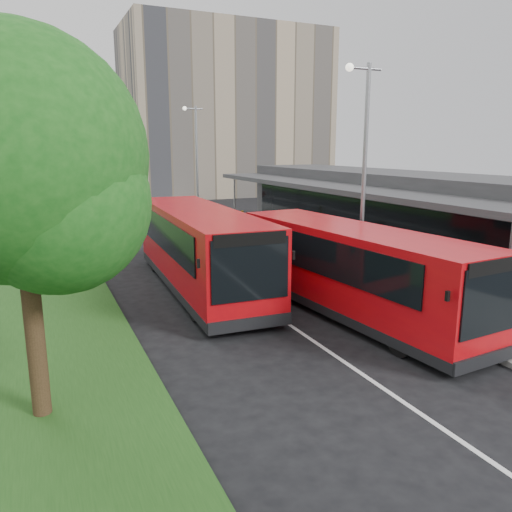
{
  "coord_description": "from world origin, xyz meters",
  "views": [
    {
      "loc": [
        -6.8,
        -13.03,
        5.29
      ],
      "look_at": [
        0.29,
        2.83,
        1.5
      ],
      "focal_mm": 35.0,
      "sensor_mm": 36.0,
      "label": 1
    }
  ],
  "objects_px": {
    "lamp_post_near": "(363,164)",
    "bus_main": "(352,271)",
    "bus_second": "(200,249)",
    "car_near": "(127,196)",
    "tree_near": "(18,174)",
    "tree_mid": "(23,155)",
    "car_far": "(90,191)",
    "litter_bin": "(292,237)",
    "bollard": "(242,219)",
    "lamp_post_far": "(196,156)",
    "tree_far": "(25,154)"
  },
  "relations": [
    {
      "from": "tree_far",
      "to": "bollard",
      "type": "bearing_deg",
      "value": -19.27
    },
    {
      "from": "bus_main",
      "to": "car_near",
      "type": "relative_size",
      "value": 2.89
    },
    {
      "from": "tree_near",
      "to": "bus_main",
      "type": "relative_size",
      "value": 0.73
    },
    {
      "from": "tree_far",
      "to": "litter_bin",
      "type": "distance_m",
      "value": 17.3
    },
    {
      "from": "lamp_post_far",
      "to": "litter_bin",
      "type": "bearing_deg",
      "value": -83.22
    },
    {
      "from": "tree_near",
      "to": "bus_main",
      "type": "height_order",
      "value": "tree_near"
    },
    {
      "from": "lamp_post_near",
      "to": "bus_main",
      "type": "xyz_separation_m",
      "value": [
        -1.84,
        -2.25,
        -3.26
      ]
    },
    {
      "from": "tree_far",
      "to": "lamp_post_far",
      "type": "height_order",
      "value": "lamp_post_far"
    },
    {
      "from": "bus_main",
      "to": "bollard",
      "type": "relative_size",
      "value": 9.01
    },
    {
      "from": "bus_second",
      "to": "car_near",
      "type": "relative_size",
      "value": 3.07
    },
    {
      "from": "car_far",
      "to": "bollard",
      "type": "bearing_deg",
      "value": -101.07
    },
    {
      "from": "lamp_post_near",
      "to": "bollard",
      "type": "distance_m",
      "value": 15.28
    },
    {
      "from": "lamp_post_near",
      "to": "bollard",
      "type": "height_order",
      "value": "lamp_post_near"
    },
    {
      "from": "lamp_post_near",
      "to": "car_near",
      "type": "xyz_separation_m",
      "value": [
        -2.4,
        35.27,
        -4.12
      ]
    },
    {
      "from": "lamp_post_near",
      "to": "bus_second",
      "type": "xyz_separation_m",
      "value": [
        -5.36,
        2.59,
        -3.16
      ]
    },
    {
      "from": "bus_main",
      "to": "bollard",
      "type": "distance_m",
      "value": 17.25
    },
    {
      "from": "tree_mid",
      "to": "car_far",
      "type": "distance_m",
      "value": 36.86
    },
    {
      "from": "litter_bin",
      "to": "bus_second",
      "type": "bearing_deg",
      "value": -141.83
    },
    {
      "from": "lamp_post_near",
      "to": "litter_bin",
      "type": "bearing_deg",
      "value": 79.75
    },
    {
      "from": "tree_mid",
      "to": "lamp_post_near",
      "type": "bearing_deg",
      "value": -32.36
    },
    {
      "from": "tree_near",
      "to": "lamp_post_near",
      "type": "relative_size",
      "value": 0.93
    },
    {
      "from": "litter_bin",
      "to": "bollard",
      "type": "xyz_separation_m",
      "value": [
        -0.06,
        6.75,
        0.06
      ]
    },
    {
      "from": "tree_mid",
      "to": "lamp_post_near",
      "type": "relative_size",
      "value": 0.97
    },
    {
      "from": "tree_far",
      "to": "bus_second",
      "type": "xyz_separation_m",
      "value": [
        5.76,
        -16.46,
        -3.32
      ]
    },
    {
      "from": "tree_mid",
      "to": "tree_far",
      "type": "height_order",
      "value": "tree_mid"
    },
    {
      "from": "car_near",
      "to": "tree_far",
      "type": "bearing_deg",
      "value": -106.59
    },
    {
      "from": "tree_far",
      "to": "car_near",
      "type": "xyz_separation_m",
      "value": [
        8.73,
        16.21,
        -4.28
      ]
    },
    {
      "from": "bus_second",
      "to": "litter_bin",
      "type": "height_order",
      "value": "bus_second"
    },
    {
      "from": "bus_second",
      "to": "litter_bin",
      "type": "xyz_separation_m",
      "value": [
        6.8,
        5.35,
        -0.9
      ]
    },
    {
      "from": "lamp_post_near",
      "to": "tree_far",
      "type": "bearing_deg",
      "value": 120.29
    },
    {
      "from": "bus_second",
      "to": "litter_bin",
      "type": "bearing_deg",
      "value": 40.62
    },
    {
      "from": "tree_near",
      "to": "car_near",
      "type": "distance_m",
      "value": 41.37
    },
    {
      "from": "tree_mid",
      "to": "lamp_post_far",
      "type": "xyz_separation_m",
      "value": [
        11.13,
        12.95,
        -0.28
      ]
    },
    {
      "from": "tree_mid",
      "to": "lamp_post_near",
      "type": "distance_m",
      "value": 13.18
    },
    {
      "from": "litter_bin",
      "to": "bollard",
      "type": "distance_m",
      "value": 6.75
    },
    {
      "from": "lamp_post_near",
      "to": "car_near",
      "type": "bearing_deg",
      "value": 93.89
    },
    {
      "from": "tree_near",
      "to": "tree_mid",
      "type": "height_order",
      "value": "tree_mid"
    },
    {
      "from": "litter_bin",
      "to": "car_far",
      "type": "height_order",
      "value": "litter_bin"
    },
    {
      "from": "lamp_post_far",
      "to": "lamp_post_near",
      "type": "bearing_deg",
      "value": -90.0
    },
    {
      "from": "lamp_post_far",
      "to": "car_near",
      "type": "xyz_separation_m",
      "value": [
        -2.4,
        15.27,
        -4.12
      ]
    },
    {
      "from": "tree_near",
      "to": "car_near",
      "type": "bearing_deg",
      "value": 77.76
    },
    {
      "from": "tree_mid",
      "to": "litter_bin",
      "type": "distance_m",
      "value": 13.32
    },
    {
      "from": "tree_far",
      "to": "lamp_post_near",
      "type": "xyz_separation_m",
      "value": [
        11.13,
        -19.05,
        -0.16
      ]
    },
    {
      "from": "litter_bin",
      "to": "car_far",
      "type": "relative_size",
      "value": 0.32
    },
    {
      "from": "tree_far",
      "to": "bus_main",
      "type": "distance_m",
      "value": 23.49
    },
    {
      "from": "bollard",
      "to": "litter_bin",
      "type": "bearing_deg",
      "value": -89.46
    },
    {
      "from": "lamp_post_near",
      "to": "lamp_post_far",
      "type": "xyz_separation_m",
      "value": [
        0.0,
        20.0,
        0.0
      ]
    },
    {
      "from": "tree_mid",
      "to": "bus_second",
      "type": "relative_size",
      "value": 0.71
    },
    {
      "from": "bus_second",
      "to": "car_far",
      "type": "relative_size",
      "value": 3.41
    },
    {
      "from": "lamp_post_near",
      "to": "bus_main",
      "type": "distance_m",
      "value": 4.37
    }
  ]
}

